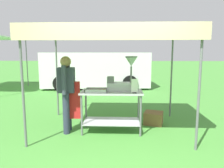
{
  "coord_description": "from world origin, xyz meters",
  "views": [
    {
      "loc": [
        0.14,
        -3.29,
        1.68
      ],
      "look_at": [
        -0.06,
        1.29,
        1.0
      ],
      "focal_mm": 33.88,
      "sensor_mm": 36.0,
      "label": 1
    }
  ],
  "objects": [
    {
      "name": "menu_sign",
      "position": [
        0.41,
        0.87,
        1.0
      ],
      "size": [
        0.13,
        0.05,
        0.29
      ],
      "color": "black",
      "rests_on": "donut_cart"
    },
    {
      "name": "donut_tray",
      "position": [
        -0.35,
        0.97,
        0.9
      ],
      "size": [
        0.45,
        0.3,
        0.07
      ],
      "color": "#B7B7BC",
      "rests_on": "donut_cart"
    },
    {
      "name": "donut_cart",
      "position": [
        -0.06,
        1.09,
        0.63
      ],
      "size": [
        1.29,
        0.63,
        0.88
      ],
      "color": "#B7B7BC",
      "rests_on": "ground"
    },
    {
      "name": "van_white",
      "position": [
        -1.04,
        6.91,
        0.88
      ],
      "size": [
        5.09,
        2.38,
        1.69
      ],
      "color": "white",
      "rests_on": "ground"
    },
    {
      "name": "supply_crate",
      "position": [
        0.92,
        1.59,
        0.15
      ],
      "size": [
        0.51,
        0.48,
        0.29
      ],
      "color": "brown",
      "rests_on": "ground"
    },
    {
      "name": "vendor",
      "position": [
        -0.99,
        1.01,
        0.9
      ],
      "size": [
        0.46,
        0.53,
        1.61
      ],
      "color": "#2D3347",
      "rests_on": "ground"
    },
    {
      "name": "ground_plane",
      "position": [
        0.0,
        6.0,
        0.0
      ],
      "size": [
        70.0,
        70.0,
        0.0
      ],
      "primitive_type": "plane",
      "color": "#478E38"
    },
    {
      "name": "donut_fryer",
      "position": [
        0.18,
        1.12,
        1.13
      ],
      "size": [
        0.63,
        0.28,
        0.73
      ],
      "color": "#B7B7BC",
      "rests_on": "donut_cart"
    },
    {
      "name": "stall_canopy",
      "position": [
        -0.06,
        1.18,
        2.08
      ],
      "size": [
        3.21,
        2.18,
        2.16
      ],
      "color": "slate",
      "rests_on": "ground"
    }
  ]
}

